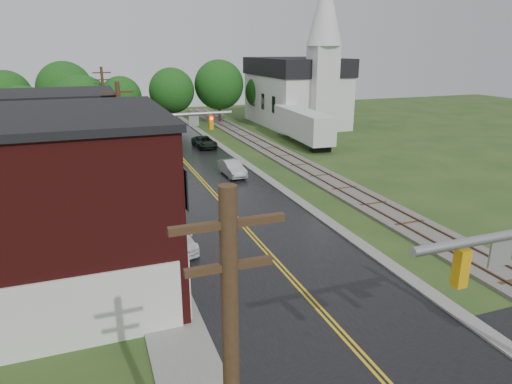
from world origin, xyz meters
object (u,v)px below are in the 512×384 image
semi_trailer (303,124)px  tree_left_e (84,107)px  tree_left_c (26,121)px  pickup_white (176,239)px  utility_pole_b (123,154)px  utility_pole_c (105,109)px  suv_dark (204,142)px  sedan_silver (232,168)px  traffic_signal_far (165,132)px  church (299,84)px  brick_building (2,211)px

semi_trailer → tree_left_e: bearing=169.8°
tree_left_c → pickup_white: size_ratio=1.89×
utility_pole_b → semi_trailer: 29.30m
tree_left_c → semi_trailer: size_ratio=0.61×
utility_pole_c → suv_dark: size_ratio=2.01×
tree_left_c → tree_left_e: 7.82m
sedan_silver → semi_trailer: size_ratio=0.33×
traffic_signal_far → tree_left_c: tree_left_c is taller
utility_pole_c → semi_trailer: bearing=-6.2°
church → semi_trailer: (-5.18, -12.10, -3.53)m
church → tree_left_c: size_ratio=2.61×
church → brick_building: bearing=-130.0°
sedan_silver → pickup_white: (-7.53, -13.47, -0.09)m
brick_building → semi_trailer: brick_building is taller
brick_building → utility_pole_c: (5.68, 29.00, 0.57)m
sedan_silver → pickup_white: sedan_silver is taller
traffic_signal_far → tree_left_e: tree_left_e is taller
traffic_signal_far → utility_pole_b: utility_pole_b is taller
utility_pole_b → pickup_white: size_ratio=2.23×
brick_building → tree_left_c: bearing=93.1°
sedan_silver → semi_trailer: (11.91, 10.46, 1.63)m
church → suv_dark: bearing=-148.4°
tree_left_e → suv_dark: (12.35, -2.33, -4.19)m
church → tree_left_e: church is taller
suv_dark → pickup_white: 27.11m
utility_pole_b → brick_building: bearing=-129.1°
utility_pole_c → pickup_white: bearing=-85.3°
brick_building → traffic_signal_far: size_ratio=1.95×
traffic_signal_far → tree_left_e: 19.65m
traffic_signal_far → brick_building: bearing=-126.9°
tree_left_c → utility_pole_b: bearing=-68.5°
utility_pole_b → church: bearing=49.8°
pickup_white → tree_left_e: bearing=92.2°
utility_pole_c → traffic_signal_far: bearing=-78.9°
utility_pole_b → pickup_white: (2.17, -4.29, -4.13)m
brick_building → church: (32.48, 38.74, 1.68)m
traffic_signal_far → semi_trailer: 23.57m
utility_pole_c → tree_left_e: (-2.05, 1.90, 0.09)m
church → traffic_signal_far: 35.59m
sedan_silver → tree_left_e: bearing=126.4°
semi_trailer → church: bearing=66.8°
church → traffic_signal_far: size_ratio=2.72×
tree_left_c → tree_left_e: (5.00, 6.00, 0.30)m
church → pickup_white: 43.95m
utility_pole_b → sedan_silver: utility_pole_b is taller
tree_left_e → suv_dark: tree_left_e is taller
brick_building → semi_trailer: 38.19m
traffic_signal_far → suv_dark: (6.97, 16.57, -4.35)m
brick_building → pickup_white: (7.86, 2.71, -3.56)m
brick_building → sedan_silver: (15.39, 16.18, -3.47)m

